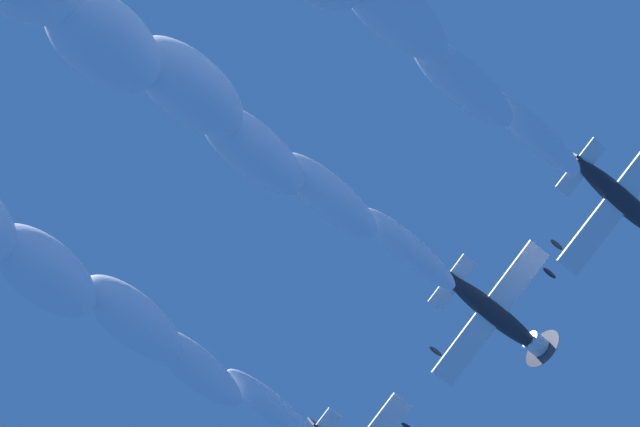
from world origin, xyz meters
TOP-DOWN VIEW (x-y plane):
  - airplane_left_wingman at (-5.57, -3.28)m, footprint 7.04×7.55m
  - airplane_right_wingman at (-3.35, -11.10)m, footprint 7.02×7.65m
  - smoke_trail_left_wingman at (-29.07, -8.93)m, footprint 32.00×9.90m

SIDE VIEW (x-z plane):
  - smoke_trail_left_wingman at x=-29.07m, z-range 52.45..60.36m
  - airplane_right_wingman at x=-3.35m, z-range 57.92..61.28m
  - airplane_left_wingman at x=-5.57m, z-range 58.48..61.84m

